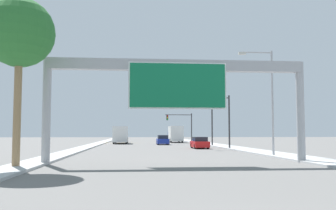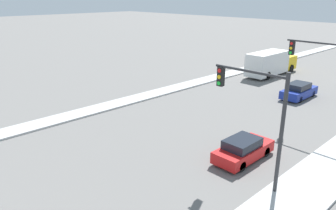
# 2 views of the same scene
# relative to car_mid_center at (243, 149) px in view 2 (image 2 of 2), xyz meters

# --- Properties ---
(median_strip_left) EXTENTS (2.00, 120.00, 0.15)m
(median_strip_left) POSITION_rel_car_mid_center_xyz_m (-14.25, 20.08, -0.60)
(median_strip_left) COLOR #B4B4B4
(median_strip_left) RESTS_ON ground
(car_mid_center) EXTENTS (1.78, 4.32, 1.43)m
(car_mid_center) POSITION_rel_car_mid_center_xyz_m (0.00, 0.00, 0.00)
(car_mid_center) COLOR red
(car_mid_center) RESTS_ON ground
(car_far_right) EXTENTS (1.84, 4.55, 1.54)m
(car_far_right) POSITION_rel_car_mid_center_xyz_m (-3.50, 14.80, 0.05)
(car_far_right) COLOR navy
(car_far_right) RESTS_ON ground
(truck_box_primary) EXTENTS (2.48, 8.89, 3.01)m
(truck_box_primary) POSITION_rel_car_mid_center_xyz_m (-10.50, 21.56, 0.87)
(truck_box_primary) COLOR yellow
(truck_box_primary) RESTS_ON ground
(traffic_light_near_intersection) EXTENTS (4.24, 0.32, 6.40)m
(traffic_light_near_intersection) POSITION_rel_car_mid_center_xyz_m (1.94, -1.92, 3.62)
(traffic_light_near_intersection) COLOR #2D2D30
(traffic_light_near_intersection) RESTS_ON ground
(traffic_light_mid_block) EXTENTS (5.28, 0.32, 6.77)m
(traffic_light_mid_block) POSITION_rel_car_mid_center_xyz_m (1.63, 8.08, 3.93)
(traffic_light_mid_block) COLOR #2D2D30
(traffic_light_mid_block) RESTS_ON ground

